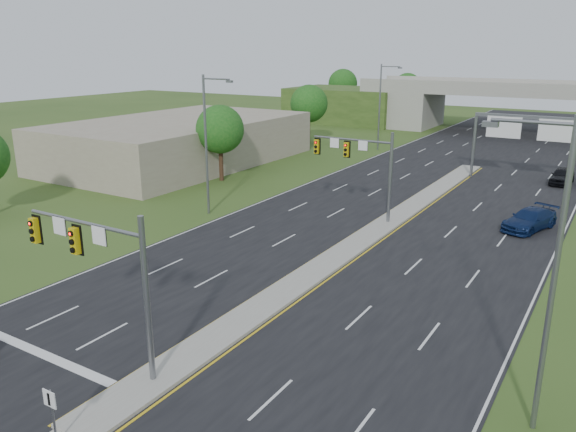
{
  "coord_description": "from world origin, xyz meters",
  "views": [
    {
      "loc": [
        14.96,
        -13.96,
        12.9
      ],
      "look_at": [
        -2.36,
        14.2,
        3.0
      ],
      "focal_mm": 35.0,
      "sensor_mm": 36.0,
      "label": 1
    }
  ],
  "objects_px": {
    "overpass": "(523,111)",
    "sign_gantry": "(533,131)",
    "car_far_c": "(562,176)",
    "keep_right_sign": "(51,409)",
    "signal_mast_far": "(363,160)",
    "car_far_b": "(530,219)",
    "signal_mast_near": "(102,262)"
  },
  "relations": [
    {
      "from": "overpass",
      "to": "sign_gantry",
      "type": "bearing_deg",
      "value": -79.21
    },
    {
      "from": "signal_mast_near",
      "to": "overpass",
      "type": "bearing_deg",
      "value": 88.38
    },
    {
      "from": "car_far_c",
      "to": "keep_right_sign",
      "type": "bearing_deg",
      "value": -99.2
    },
    {
      "from": "keep_right_sign",
      "to": "car_far_c",
      "type": "distance_m",
      "value": 51.87
    },
    {
      "from": "signal_mast_far",
      "to": "car_far_c",
      "type": "bearing_deg",
      "value": 60.94
    },
    {
      "from": "sign_gantry",
      "to": "keep_right_sign",
      "type": "bearing_deg",
      "value": -97.7
    },
    {
      "from": "overpass",
      "to": "car_far_b",
      "type": "distance_m",
      "value": 51.85
    },
    {
      "from": "car_far_b",
      "to": "signal_mast_near",
      "type": "bearing_deg",
      "value": -93.16
    },
    {
      "from": "signal_mast_near",
      "to": "signal_mast_far",
      "type": "xyz_separation_m",
      "value": [
        0.0,
        25.0,
        0.0
      ]
    },
    {
      "from": "signal_mast_far",
      "to": "overpass",
      "type": "height_order",
      "value": "overpass"
    },
    {
      "from": "signal_mast_far",
      "to": "car_far_b",
      "type": "distance_m",
      "value": 13.04
    },
    {
      "from": "signal_mast_near",
      "to": "overpass",
      "type": "xyz_separation_m",
      "value": [
        2.26,
        80.07,
        -1.17
      ]
    },
    {
      "from": "signal_mast_far",
      "to": "car_far_b",
      "type": "relative_size",
      "value": 1.32
    },
    {
      "from": "keep_right_sign",
      "to": "sign_gantry",
      "type": "xyz_separation_m",
      "value": [
        6.68,
        49.45,
        3.72
      ]
    },
    {
      "from": "signal_mast_near",
      "to": "overpass",
      "type": "height_order",
      "value": "overpass"
    },
    {
      "from": "signal_mast_near",
      "to": "keep_right_sign",
      "type": "distance_m",
      "value": 5.94
    },
    {
      "from": "overpass",
      "to": "car_far_b",
      "type": "relative_size",
      "value": 15.05
    },
    {
      "from": "car_far_c",
      "to": "sign_gantry",
      "type": "bearing_deg",
      "value": -151.82
    },
    {
      "from": "signal_mast_far",
      "to": "car_far_b",
      "type": "height_order",
      "value": "signal_mast_far"
    },
    {
      "from": "keep_right_sign",
      "to": "car_far_b",
      "type": "xyz_separation_m",
      "value": [
        9.45,
        33.62,
        -0.73
      ]
    },
    {
      "from": "signal_mast_far",
      "to": "overpass",
      "type": "xyz_separation_m",
      "value": [
        2.26,
        55.07,
        -1.17
      ]
    },
    {
      "from": "signal_mast_far",
      "to": "keep_right_sign",
      "type": "bearing_deg",
      "value": -85.61
    },
    {
      "from": "car_far_c",
      "to": "overpass",
      "type": "bearing_deg",
      "value": 107.64
    },
    {
      "from": "sign_gantry",
      "to": "car_far_c",
      "type": "distance_m",
      "value": 5.54
    },
    {
      "from": "signal_mast_far",
      "to": "keep_right_sign",
      "type": "relative_size",
      "value": 3.18
    },
    {
      "from": "car_far_b",
      "to": "sign_gantry",
      "type": "bearing_deg",
      "value": 118.66
    },
    {
      "from": "signal_mast_far",
      "to": "keep_right_sign",
      "type": "height_order",
      "value": "signal_mast_far"
    },
    {
      "from": "keep_right_sign",
      "to": "overpass",
      "type": "relative_size",
      "value": 0.03
    },
    {
      "from": "signal_mast_near",
      "to": "car_far_c",
      "type": "relative_size",
      "value": 1.47
    },
    {
      "from": "signal_mast_far",
      "to": "sign_gantry",
      "type": "height_order",
      "value": "signal_mast_far"
    },
    {
      "from": "keep_right_sign",
      "to": "overpass",
      "type": "bearing_deg",
      "value": 90.0
    },
    {
      "from": "car_far_b",
      "to": "car_far_c",
      "type": "distance_m",
      "value": 17.33
    }
  ]
}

